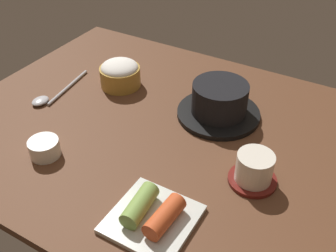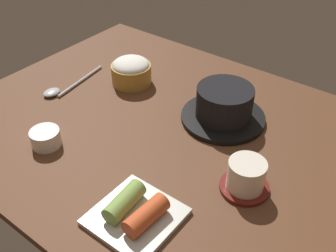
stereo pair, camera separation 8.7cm
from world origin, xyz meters
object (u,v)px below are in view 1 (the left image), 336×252
(stone_pot, at_px, (219,102))
(rice_bowl, at_px, (120,73))
(spoon, at_px, (50,96))
(tea_cup_with_saucer, at_px, (254,169))
(kimchi_plate, at_px, (152,215))
(side_bowl_near, at_px, (44,148))

(stone_pot, bearing_deg, rice_bowl, -179.04)
(rice_bowl, relative_size, spoon, 0.53)
(tea_cup_with_saucer, relative_size, spoon, 0.48)
(rice_bowl, distance_m, kimchi_plate, 0.47)
(stone_pot, xyz_separation_m, tea_cup_with_saucer, (0.15, -0.17, -0.01))
(tea_cup_with_saucer, bearing_deg, kimchi_plate, -123.02)
(tea_cup_with_saucer, height_order, spoon, tea_cup_with_saucer)
(side_bowl_near, xyz_separation_m, spoon, (-0.15, 0.17, -0.01))
(stone_pot, xyz_separation_m, rice_bowl, (-0.28, -0.00, -0.00))
(rice_bowl, distance_m, spoon, 0.19)
(rice_bowl, relative_size, kimchi_plate, 0.74)
(rice_bowl, bearing_deg, side_bowl_near, -85.22)
(kimchi_plate, bearing_deg, spoon, 154.86)
(rice_bowl, distance_m, side_bowl_near, 0.31)
(kimchi_plate, bearing_deg, side_bowl_near, 172.99)
(rice_bowl, height_order, side_bowl_near, rice_bowl)
(side_bowl_near, height_order, spoon, side_bowl_near)
(kimchi_plate, bearing_deg, rice_bowl, 132.38)
(rice_bowl, height_order, spoon, rice_bowl)
(kimchi_plate, relative_size, spoon, 0.72)
(tea_cup_with_saucer, distance_m, spoon, 0.56)
(rice_bowl, bearing_deg, stone_pot, 0.96)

